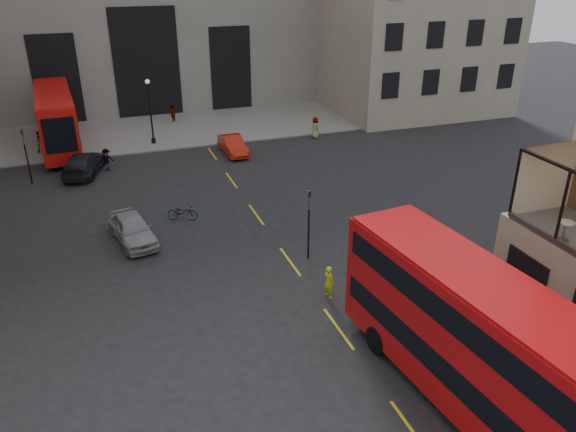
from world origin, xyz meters
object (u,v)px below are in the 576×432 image
object	(u,v)px
traffic_light_near	(309,216)
pedestrian_b	(107,160)
car_c	(84,163)
street_lamp_b	(151,116)
pedestrian_c	(173,114)
cafe_table_far	(565,228)
bus_far	(56,117)
cyclist	(329,282)
bicycle	(182,212)
pedestrian_a	(41,143)
car_b	(233,145)
car_a	(133,229)
pedestrian_d	(315,128)
traffic_light_far	(25,150)
bus_near	(485,343)

from	to	relation	value
traffic_light_near	pedestrian_b	world-z (taller)	traffic_light_near
car_c	street_lamp_b	bearing A→B (deg)	-119.66
pedestrian_c	cafe_table_far	bearing A→B (deg)	66.54
cafe_table_far	bus_far	bearing A→B (deg)	119.50
pedestrian_c	cafe_table_far	xyz separation A→B (m)	(8.82, -37.44, 4.31)
pedestrian_b	cyclist	bearing A→B (deg)	-90.97
cyclist	pedestrian_b	xyz separation A→B (m)	(-8.50, 20.58, 0.01)
cafe_table_far	street_lamp_b	bearing A→B (deg)	109.98
bicycle	pedestrian_a	world-z (taller)	pedestrian_a
bicycle	traffic_light_near	bearing A→B (deg)	-120.39
car_b	cyclist	distance (m)	21.17
car_a	car_c	distance (m)	12.08
bus_far	pedestrian_d	size ratio (longest dim) A/B	6.44
traffic_light_far	cyclist	distance (m)	23.92
car_c	cafe_table_far	size ratio (longest dim) A/B	6.91
traffic_light_near	street_lamp_b	bearing A→B (deg)	102.80
traffic_light_far	pedestrian_b	size ratio (longest dim) A/B	2.33
car_b	bus_far	bearing A→B (deg)	153.64
cafe_table_far	pedestrian_b	bearing A→B (deg)	120.23
bus_near	bus_far	xyz separation A→B (m)	(-13.65, 35.18, -0.23)
street_lamp_b	car_b	size ratio (longest dim) A/B	1.26
pedestrian_d	bus_near	bearing A→B (deg)	155.66
traffic_light_near	bicycle	size ratio (longest dim) A/B	2.16
cyclist	cafe_table_far	bearing A→B (deg)	-148.00
bicycle	car_a	bearing A→B (deg)	144.15
bus_near	car_b	world-z (taller)	bus_near
traffic_light_near	car_c	distance (m)	19.92
traffic_light_far	pedestrian_c	world-z (taller)	traffic_light_far
pedestrian_b	bicycle	bearing A→B (deg)	-93.45
car_b	traffic_light_near	bearing A→B (deg)	-93.38
bus_far	cafe_table_far	bearing A→B (deg)	-60.50
bicycle	pedestrian_b	xyz separation A→B (m)	(-3.67, 10.09, 0.35)
pedestrian_d	pedestrian_a	bearing A→B (deg)	69.27
pedestrian_a	cafe_table_far	world-z (taller)	cafe_table_far
car_b	pedestrian_a	size ratio (longest dim) A/B	2.27
car_a	pedestrian_c	xyz separation A→B (m)	(5.91, 23.04, 0.03)
bicycle	pedestrian_c	distance (m)	21.34
bus_far	pedestrian_a	world-z (taller)	bus_far
car_c	pedestrian_c	world-z (taller)	pedestrian_c
pedestrian_c	pedestrian_d	distance (m)	13.79
bicycle	cafe_table_far	distance (m)	20.59
car_c	cyclist	size ratio (longest dim) A/B	3.26
traffic_light_near	car_a	size ratio (longest dim) A/B	0.85
car_b	pedestrian_d	size ratio (longest dim) A/B	2.32
street_lamp_b	bus_far	xyz separation A→B (m)	(-7.15, 1.41, 0.20)
street_lamp_b	cafe_table_far	size ratio (longest dim) A/B	7.05
bus_near	pedestrian_d	size ratio (longest dim) A/B	7.05
car_a	cafe_table_far	xyz separation A→B (m)	(14.73, -14.40, 4.34)
traffic_light_near	traffic_light_far	world-z (taller)	same
bus_near	cyclist	size ratio (longest dim) A/B	8.02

